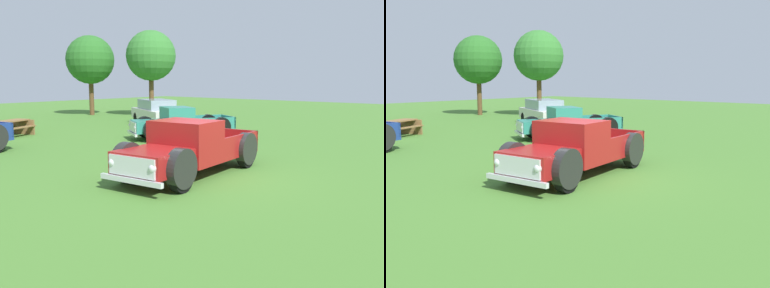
# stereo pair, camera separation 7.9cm
# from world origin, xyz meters

# --- Properties ---
(ground_plane) EXTENTS (80.00, 80.00, 0.00)m
(ground_plane) POSITION_xyz_m (0.00, 0.00, 0.00)
(ground_plane) COLOR #477A2D
(pickup_truck_foreground) EXTENTS (5.45, 2.56, 1.61)m
(pickup_truck_foreground) POSITION_xyz_m (-0.31, 0.41, 0.77)
(pickup_truck_foreground) COLOR maroon
(pickup_truck_foreground) RESTS_ON ground_plane
(pickup_truck_behind_left) EXTENTS (5.02, 3.88, 1.47)m
(pickup_truck_behind_left) POSITION_xyz_m (5.25, 5.83, 0.70)
(pickup_truck_behind_left) COLOR #2D8475
(pickup_truck_behind_left) RESTS_ON ground_plane
(sedan_distant_b) EXTENTS (3.63, 4.95, 1.53)m
(sedan_distant_b) POSITION_xyz_m (8.84, 10.63, 0.80)
(sedan_distant_b) COLOR silver
(sedan_distant_b) RESTS_ON ground_plane
(picnic_table) EXTENTS (2.22, 2.04, 0.78)m
(picnic_table) POSITION_xyz_m (0.67, 12.49, 0.49)
(picnic_table) COLOR olive
(picnic_table) RESTS_ON ground_plane
(oak_tree_east) EXTENTS (3.66, 3.66, 6.03)m
(oak_tree_east) POSITION_xyz_m (10.64, 19.55, 4.18)
(oak_tree_east) COLOR brown
(oak_tree_east) RESTS_ON ground_plane
(oak_tree_west) EXTENTS (3.69, 3.69, 6.31)m
(oak_tree_west) POSITION_xyz_m (13.02, 15.39, 4.44)
(oak_tree_west) COLOR brown
(oak_tree_west) RESTS_ON ground_plane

